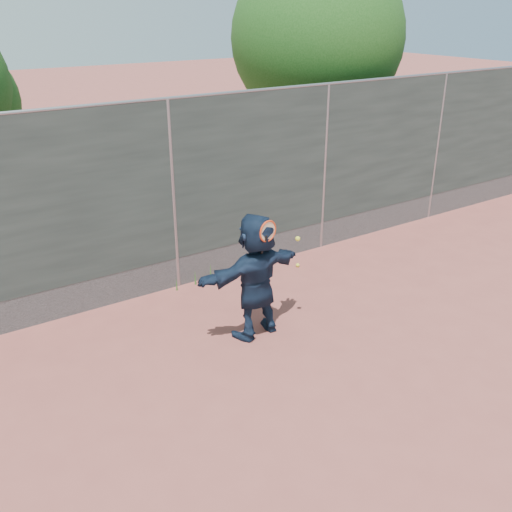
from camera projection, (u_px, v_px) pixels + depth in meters
ground at (311, 398)px, 6.70m from camera, size 80.00×80.00×0.00m
player at (256, 276)px, 7.67m from camera, size 1.68×0.68×1.77m
ball_ground at (298, 265)px, 10.02m from camera, size 0.07×0.07×0.07m
fence at (173, 193)px, 8.73m from camera, size 20.00×0.06×3.03m
swing_action at (271, 233)px, 7.31m from camera, size 0.72×0.15×0.51m
tree_right at (322, 43)px, 12.03m from camera, size 3.78×3.60×5.39m
weed_clump at (197, 276)px, 9.37m from camera, size 0.68×0.07×0.30m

